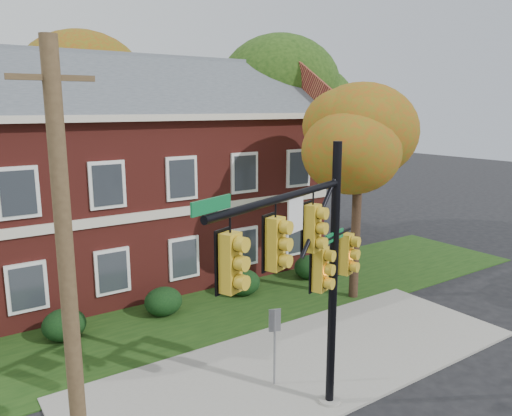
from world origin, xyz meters
TOP-DOWN VIEW (x-y plane):
  - ground at (0.00, 0.00)m, footprint 120.00×120.00m
  - sidewalk at (0.00, 1.00)m, footprint 14.00×5.00m
  - grass_strip at (0.00, 6.00)m, footprint 30.00×6.00m
  - apartment_building at (-2.00, 11.95)m, footprint 18.80×8.80m
  - hedge_left at (-5.50, 6.70)m, footprint 1.40×1.26m
  - hedge_center at (-2.00, 6.70)m, footprint 1.40×1.26m
  - hedge_right at (1.50, 6.70)m, footprint 1.40×1.26m
  - hedge_far_right at (5.00, 6.70)m, footprint 1.40×1.26m
  - tree_near_right at (5.22, 3.87)m, footprint 4.50×4.25m
  - tree_right_rear at (9.31, 12.81)m, footprint 6.30×5.95m
  - tree_far_rear at (-0.66, 19.79)m, footprint 6.84×6.46m
  - traffic_signal at (-1.98, -1.36)m, footprint 5.68×2.34m
  - utility_pole at (-7.00, -0.78)m, footprint 1.35×0.30m
  - sign_post at (-1.51, 0.56)m, footprint 0.32×0.16m

SIDE VIEW (x-z plane):
  - ground at x=0.00m, z-range 0.00..0.00m
  - grass_strip at x=0.00m, z-range 0.00..0.04m
  - sidewalk at x=0.00m, z-range 0.00..0.08m
  - hedge_left at x=-5.50m, z-range 0.00..1.05m
  - hedge_center at x=-2.00m, z-range 0.00..1.05m
  - hedge_right at x=1.50m, z-range 0.00..1.05m
  - hedge_far_right at x=5.00m, z-range 0.00..1.05m
  - sign_post at x=-1.51m, z-range 0.40..2.65m
  - traffic_signal at x=-1.98m, z-range 0.81..7.54m
  - utility_pole at x=-7.00m, z-range 0.06..8.69m
  - apartment_building at x=-2.00m, z-range 0.12..9.86m
  - tree_near_right at x=5.22m, z-range 2.38..10.96m
  - tree_right_rear at x=9.31m, z-range 2.81..13.43m
  - tree_far_rear at x=-0.66m, z-range 3.08..14.60m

